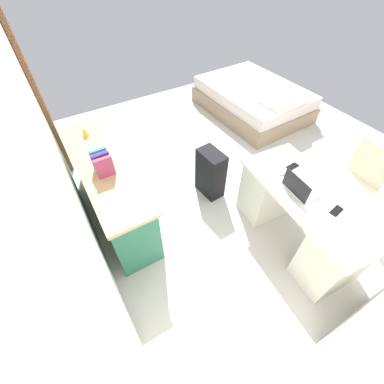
{
  "coord_description": "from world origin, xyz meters",
  "views": [
    {
      "loc": [
        -2.06,
        1.98,
        2.54
      ],
      "look_at": [
        -0.53,
        1.06,
        0.6
      ],
      "focal_mm": 24.0,
      "sensor_mm": 36.0,
      "label": 1
    }
  ],
  "objects": [
    {
      "name": "desk",
      "position": [
        -1.26,
        0.17,
        0.39
      ],
      "size": [
        1.49,
        0.78,
        0.75
      ],
      "color": "silver",
      "rests_on": "ground_plane"
    },
    {
      "name": "credenza",
      "position": [
        0.14,
        1.74,
        0.39
      ],
      "size": [
        1.8,
        0.48,
        0.78
      ],
      "color": "#28664C",
      "rests_on": "ground_plane"
    },
    {
      "name": "computer_mouse",
      "position": [
        -0.91,
        0.2,
        0.76
      ],
      "size": [
        0.07,
        0.1,
        0.03
      ],
      "primitive_type": "ellipsoid",
      "rotation": [
        0.0,
        0.0,
        -0.09
      ],
      "color": "white",
      "rests_on": "desk"
    },
    {
      "name": "laptop",
      "position": [
        -1.16,
        0.26,
        0.79
      ],
      "size": [
        0.33,
        0.25,
        0.21
      ],
      "color": "#B7B7BC",
      "rests_on": "desk"
    },
    {
      "name": "cell_phone_near_laptop",
      "position": [
        -1.51,
        0.15,
        0.75
      ],
      "size": [
        0.09,
        0.14,
        0.01
      ],
      "primitive_type": "cube",
      "rotation": [
        0.0,
        0.0,
        0.16
      ],
      "color": "black",
      "rests_on": "desk"
    },
    {
      "name": "wall_back",
      "position": [
        0.0,
        2.13,
        1.32
      ],
      "size": [
        4.42,
        0.1,
        2.64
      ],
      "primitive_type": "cube",
      "color": "silver",
      "rests_on": "ground_plane"
    },
    {
      "name": "office_chair",
      "position": [
        -1.25,
        -0.62,
        0.42
      ],
      "size": [
        0.52,
        0.52,
        0.94
      ],
      "color": "black",
      "rests_on": "ground_plane"
    },
    {
      "name": "suitcase_black",
      "position": [
        -0.16,
        0.56,
        0.32
      ],
      "size": [
        0.38,
        0.25,
        0.64
      ],
      "primitive_type": "cube",
      "rotation": [
        0.0,
        0.0,
        0.08
      ],
      "color": "black",
      "rests_on": "ground_plane"
    },
    {
      "name": "figurine_small",
      "position": [
        0.72,
        1.75,
        0.83
      ],
      "size": [
        0.08,
        0.08,
        0.11
      ],
      "primitive_type": "cone",
      "color": "gold",
      "rests_on": "credenza"
    },
    {
      "name": "book_row",
      "position": [
        0.02,
        1.75,
        0.88
      ],
      "size": [
        0.19,
        0.17,
        0.22
      ],
      "color": "#9D3859",
      "rests_on": "credenza"
    },
    {
      "name": "cell_phone_by_mouse",
      "position": [
        -0.88,
        0.04,
        0.75
      ],
      "size": [
        0.07,
        0.14,
        0.01
      ],
      "primitive_type": "cube",
      "rotation": [
        0.0,
        0.0,
        0.05
      ],
      "color": "black",
      "rests_on": "desk"
    },
    {
      "name": "bed",
      "position": [
        1.14,
        -1.24,
        0.24
      ],
      "size": [
        1.94,
        1.46,
        0.58
      ],
      "color": "gray",
      "rests_on": "ground_plane"
    },
    {
      "name": "door_wooden",
      "position": [
        1.66,
        2.05,
        1.02
      ],
      "size": [
        0.88,
        0.05,
        2.04
      ],
      "primitive_type": "cube",
      "color": "brown",
      "rests_on": "ground_plane"
    },
    {
      "name": "ground_plane",
      "position": [
        0.0,
        0.0,
        0.0
      ],
      "size": [
        5.42,
        5.42,
        0.0
      ],
      "primitive_type": "plane",
      "color": "beige"
    }
  ]
}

